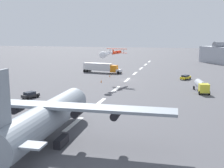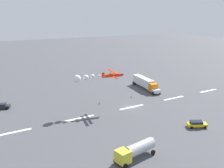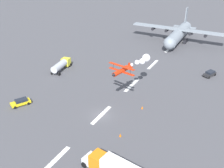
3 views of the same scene
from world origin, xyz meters
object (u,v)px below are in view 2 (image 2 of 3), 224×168
object	(u,v)px
followme_car_yellow	(2,106)
traffic_cone_far	(99,103)
airport_staff_sedan	(197,124)
semi_truck_orange	(145,83)
traffic_cone_near	(131,97)
fuel_tanker_truck	(135,150)
stunt_biplane_red	(93,77)

from	to	relation	value
followme_car_yellow	traffic_cone_far	size ratio (longest dim) A/B	6.08
airport_staff_sedan	semi_truck_orange	bearing A→B (deg)	-106.42
followme_car_yellow	traffic_cone_near	world-z (taller)	followme_car_yellow
semi_truck_orange	followme_car_yellow	bearing A→B (deg)	-4.89
fuel_tanker_truck	traffic_cone_near	xyz separation A→B (m)	(-19.67, -29.84, -1.36)
fuel_tanker_truck	traffic_cone_far	distance (m)	30.88
followme_car_yellow	traffic_cone_near	bearing A→B (deg)	164.49
airport_staff_sedan	fuel_tanker_truck	bearing A→B (deg)	10.83
traffic_cone_near	stunt_biplane_red	bearing A→B (deg)	13.41
fuel_tanker_truck	followme_car_yellow	distance (m)	43.57
fuel_tanker_truck	traffic_cone_far	bearing A→B (deg)	-105.51
traffic_cone_far	stunt_biplane_red	bearing A→B (deg)	43.19
followme_car_yellow	airport_staff_sedan	world-z (taller)	same
stunt_biplane_red	traffic_cone_far	distance (m)	10.34
semi_truck_orange	followme_car_yellow	xyz separation A→B (m)	(46.98, -4.02, -1.33)
stunt_biplane_red	airport_staff_sedan	world-z (taller)	stunt_biplane_red
stunt_biplane_red	traffic_cone_far	world-z (taller)	stunt_biplane_red
semi_truck_orange	followme_car_yellow	world-z (taller)	semi_truck_orange
fuel_tanker_truck	airport_staff_sedan	size ratio (longest dim) A/B	1.80
stunt_biplane_red	airport_staff_sedan	xyz separation A→B (m)	(-15.88, 22.33, -8.55)
semi_truck_orange	fuel_tanker_truck	distance (m)	46.81
semi_truck_orange	fuel_tanker_truck	xyz separation A→B (m)	(29.87, 36.03, -0.40)
traffic_cone_near	semi_truck_orange	bearing A→B (deg)	-148.77
fuel_tanker_truck	airport_staff_sedan	xyz separation A→B (m)	(-20.41, -3.90, -0.92)
traffic_cone_near	traffic_cone_far	world-z (taller)	same
airport_staff_sedan	traffic_cone_near	world-z (taller)	airport_staff_sedan
followme_car_yellow	airport_staff_sedan	xyz separation A→B (m)	(-37.52, 36.15, 0.00)
traffic_cone_near	traffic_cone_far	distance (m)	11.43
fuel_tanker_truck	traffic_cone_near	distance (m)	35.77
fuel_tanker_truck	followme_car_yellow	world-z (taller)	fuel_tanker_truck
semi_truck_orange	traffic_cone_near	distance (m)	12.06
stunt_biplane_red	fuel_tanker_truck	xyz separation A→B (m)	(4.53, 26.23, -7.63)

